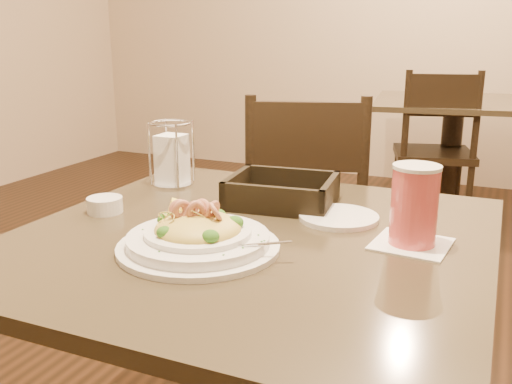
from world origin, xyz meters
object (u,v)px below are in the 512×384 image
at_px(background_table, 451,139).
at_px(bread_basket, 282,195).
at_px(pasta_bowl, 198,236).
at_px(napkin_caddy, 172,158).
at_px(dining_chair_near, 305,215).
at_px(butter_ramekin, 105,205).
at_px(dining_chair_far, 435,148).
at_px(side_plate, 339,217).
at_px(main_table, 252,339).
at_px(drink_glass, 414,206).

relative_size(background_table, bread_basket, 4.00).
height_order(pasta_bowl, napkin_caddy, napkin_caddy).
distance_m(dining_chair_near, butter_ramekin, 0.91).
height_order(background_table, dining_chair_far, dining_chair_far).
bearing_deg(background_table, butter_ramekin, -101.07).
bearing_deg(bread_basket, side_plate, -20.42).
xyz_separation_m(dining_chair_near, side_plate, (0.31, -0.70, 0.24)).
xyz_separation_m(dining_chair_near, dining_chair_far, (0.27, 1.45, 0.00)).
xyz_separation_m(dining_chair_near, pasta_bowl, (0.12, -0.97, 0.27)).
distance_m(background_table, bread_basket, 2.39).
height_order(napkin_caddy, butter_ramekin, napkin_caddy).
height_order(background_table, bread_basket, bread_basket).
bearing_deg(main_table, dining_chair_far, 87.69).
bearing_deg(background_table, bread_basket, -94.15).
height_order(bread_basket, napkin_caddy, napkin_caddy).
bearing_deg(drink_glass, butter_ramekin, -174.07).
height_order(pasta_bowl, butter_ramekin, pasta_bowl).
distance_m(main_table, pasta_bowl, 0.29).
relative_size(main_table, dining_chair_near, 0.97).
bearing_deg(butter_ramekin, drink_glass, 5.93).
relative_size(dining_chair_far, napkin_caddy, 5.59).
height_order(dining_chair_near, pasta_bowl, dining_chair_near).
distance_m(pasta_bowl, bread_basket, 0.33).
distance_m(dining_chair_near, napkin_caddy, 0.69).
xyz_separation_m(bread_basket, napkin_caddy, (-0.32, 0.05, 0.05)).
xyz_separation_m(pasta_bowl, side_plate, (0.19, 0.27, -0.02)).
bearing_deg(side_plate, main_table, -130.81).
height_order(drink_glass, side_plate, drink_glass).
relative_size(side_plate, butter_ramekin, 2.17).
bearing_deg(butter_ramekin, background_table, 78.93).
bearing_deg(butter_ramekin, bread_basket, 32.65).
height_order(main_table, napkin_caddy, napkin_caddy).
distance_m(bread_basket, butter_ramekin, 0.40).
bearing_deg(bread_basket, dining_chair_near, 103.76).
xyz_separation_m(main_table, dining_chair_near, (-0.18, 0.85, -0.01)).
xyz_separation_m(dining_chair_far, bread_basket, (-0.11, -2.09, 0.26)).
bearing_deg(bread_basket, butter_ramekin, -147.35).
relative_size(drink_glass, butter_ramekin, 1.97).
height_order(pasta_bowl, bread_basket, pasta_bowl).
xyz_separation_m(background_table, pasta_bowl, (-0.21, -2.70, 0.26)).
relative_size(drink_glass, bread_basket, 0.60).
bearing_deg(dining_chair_near, drink_glass, 102.11).
distance_m(pasta_bowl, side_plate, 0.33).
xyz_separation_m(side_plate, butter_ramekin, (-0.48, -0.16, 0.01)).
bearing_deg(background_table, dining_chair_near, -100.79).
xyz_separation_m(dining_chair_far, napkin_caddy, (-0.43, -2.04, 0.31)).
bearing_deg(background_table, side_plate, -90.50).
xyz_separation_m(dining_chair_far, pasta_bowl, (-0.15, -2.42, 0.27)).
bearing_deg(dining_chair_near, background_table, -119.66).
relative_size(main_table, background_table, 0.89).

